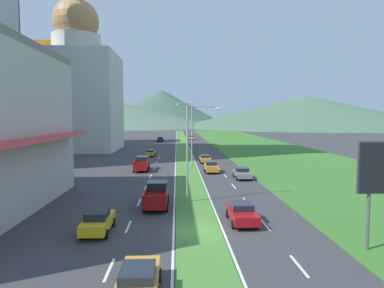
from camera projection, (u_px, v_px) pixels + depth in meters
name	position (u px, v px, depth m)	size (l,w,h in m)	color
ground_plane	(199.00, 232.00, 24.05)	(600.00, 600.00, 0.00)	#38383A
grass_median	(183.00, 150.00, 83.80)	(3.20, 240.00, 0.06)	#477F33
grass_verge_right	(266.00, 150.00, 84.71)	(24.00, 240.00, 0.06)	#387028
lane_dash_left_2	(109.00, 269.00, 18.13)	(0.16, 2.80, 0.01)	silver
lane_dash_left_3	(128.00, 227.00, 25.24)	(0.16, 2.80, 0.01)	silver
lane_dash_left_4	(139.00, 202.00, 32.36)	(0.16, 2.80, 0.01)	silver
lane_dash_left_5	(146.00, 187.00, 39.47)	(0.16, 2.80, 0.01)	silver
lane_dash_left_6	(151.00, 176.00, 46.59)	(0.16, 2.80, 0.01)	silver
lane_dash_left_7	(154.00, 169.00, 53.70)	(0.16, 2.80, 0.01)	silver
lane_dash_left_8	(157.00, 162.00, 60.82)	(0.16, 2.80, 0.01)	silver
lane_dash_left_9	(159.00, 158.00, 67.93)	(0.16, 2.80, 0.01)	silver
lane_dash_right_2	(299.00, 266.00, 18.58)	(0.16, 2.80, 0.01)	silver
lane_dash_right_3	(265.00, 225.00, 25.69)	(0.16, 2.80, 0.01)	silver
lane_dash_right_4	(246.00, 201.00, 32.81)	(0.16, 2.80, 0.01)	silver
lane_dash_right_5	(234.00, 186.00, 39.92)	(0.16, 2.80, 0.01)	silver
lane_dash_right_6	(225.00, 176.00, 47.04)	(0.16, 2.80, 0.01)	silver
lane_dash_right_7	(219.00, 168.00, 54.15)	(0.16, 2.80, 0.01)	silver
lane_dash_right_8	(214.00, 162.00, 61.26)	(0.16, 2.80, 0.01)	silver
lane_dash_right_9	(210.00, 157.00, 68.38)	(0.16, 2.80, 0.01)	silver
edge_line_median_left	(176.00, 150.00, 83.72)	(0.16, 240.00, 0.01)	silver
edge_line_median_right	(190.00, 150.00, 83.88)	(0.16, 240.00, 0.01)	silver
domed_building	(78.00, 89.00, 82.84)	(19.04, 19.04, 36.21)	beige
midrise_colored	(66.00, 95.00, 101.44)	(13.85, 13.85, 29.08)	orange
hill_far_left	(115.00, 114.00, 275.73)	(161.75, 161.75, 21.40)	#516B56
hill_far_center	(162.00, 108.00, 318.70)	(122.15, 122.15, 33.23)	#3D5647
hill_far_right	(305.00, 112.00, 273.72)	(206.34, 206.34, 24.94)	#47664C
street_lamp_near	(191.00, 146.00, 32.11)	(3.27, 0.50, 9.20)	#99999E
street_lamp_mid	(190.00, 130.00, 55.42)	(2.68, 0.42, 10.43)	#99999E
car_0	(242.00, 173.00, 44.86)	(1.98, 4.22, 1.44)	slate
car_1	(211.00, 167.00, 50.01)	(1.92, 4.29, 1.58)	#C6842D
car_2	(191.00, 138.00, 121.86)	(1.93, 4.45, 1.43)	yellow
car_3	(242.00, 213.00, 26.20)	(1.99, 4.48, 1.50)	maroon
car_4	(150.00, 153.00, 70.34)	(1.98, 4.35, 1.39)	#C6842D
car_5	(160.00, 139.00, 113.04)	(2.03, 4.45, 1.55)	navy
car_6	(98.00, 221.00, 23.92)	(1.86, 4.20, 1.56)	yellow
car_7	(138.00, 281.00, 15.35)	(1.92, 4.41, 1.39)	#C6842D
car_8	(205.00, 159.00, 60.43)	(1.93, 4.25, 1.37)	#C6842D
pickup_truck_0	(142.00, 164.00, 51.86)	(2.18, 5.40, 2.00)	maroon
pickup_truck_1	(156.00, 195.00, 31.07)	(2.18, 5.40, 2.00)	maroon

